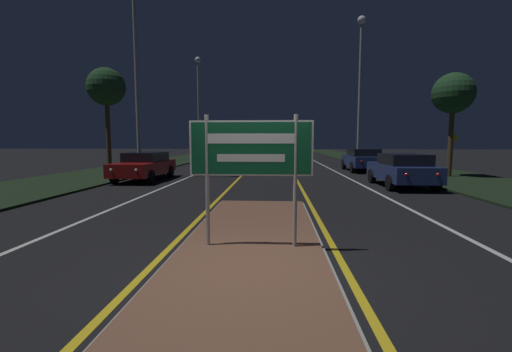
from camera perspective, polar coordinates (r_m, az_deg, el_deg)
The scene contains 21 objects.
ground_plane at distance 5.35m, azimuth -1.48°, elevation -15.07°, with size 160.00×160.00×0.00m, color black.
median_island at distance 6.10m, azimuth -0.83°, elevation -11.99°, with size 2.56×9.03×0.10m.
verge_left at distance 26.94m, azimuth -18.32°, elevation 1.54°, with size 5.00×100.00×0.08m.
verge_right at distance 26.64m, azimuth 23.22°, elevation 1.32°, with size 5.00×100.00×0.08m.
centre_line_yellow_left at distance 30.10m, azimuth -0.31°, elevation 2.19°, with size 0.12×70.00×0.01m.
centre_line_yellow_right at distance 30.06m, azimuth 5.30°, elevation 2.16°, with size 0.12×70.00×0.01m.
lane_line_white_left at distance 30.39m, azimuth -5.45°, elevation 2.20°, with size 0.12×70.00×0.01m.
lane_line_white_right at distance 30.27m, azimuth 10.47°, elevation 2.11°, with size 0.12×70.00×0.01m.
edge_line_white_left at distance 30.99m, azimuth -10.95°, elevation 2.19°, with size 0.10×70.00×0.01m.
edge_line_white_right at distance 30.79m, azimuth 16.02°, elevation 2.04°, with size 0.10×70.00×0.01m.
highway_sign at distance 5.81m, azimuth -0.86°, elevation 3.68°, with size 2.09×0.07×2.25m.
streetlight_left_near at distance 19.45m, azimuth -19.48°, elevation 20.25°, with size 0.50×0.50×11.24m.
streetlight_left_far at distance 32.39m, azimuth -9.58°, elevation 13.30°, with size 0.54×0.54×9.48m.
streetlight_right_near at distance 27.30m, azimuth 16.99°, elevation 16.99°, with size 0.60×0.60×10.91m.
car_receding_0 at distance 15.50m, azimuth 23.15°, elevation 1.02°, with size 1.92×4.14×1.39m.
car_receding_1 at distance 22.78m, azimuth 17.30°, elevation 2.70°, with size 1.97×4.42×1.44m.
car_approaching_0 at distance 17.76m, azimuth -18.04°, elevation 1.70°, with size 1.91×4.70×1.36m.
car_approaching_1 at distance 29.73m, azimuth -2.03°, elevation 3.63°, with size 1.97×4.73×1.46m.
warning_sign at distance 21.47m, azimuth 29.93°, elevation 3.88°, with size 0.60×0.06×2.31m.
roadside_palm_left at distance 20.92m, azimuth -23.68°, elevation 13.27°, with size 2.04×2.04×5.81m.
roadside_palm_right at distance 20.65m, azimuth 30.02°, elevation 11.71°, with size 2.06×2.06×5.31m.
Camera 1 is at (0.42, -4.98, 1.91)m, focal length 24.00 mm.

